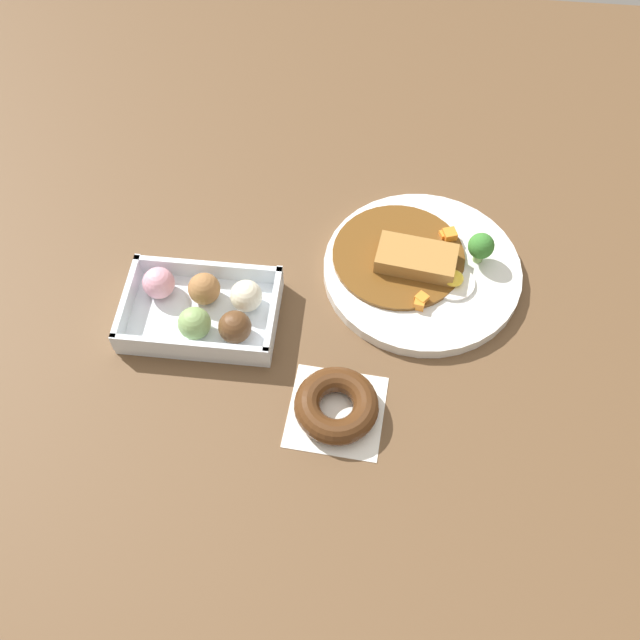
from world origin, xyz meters
name	(u,v)px	position (x,y,z in m)	size (l,w,h in m)	color
ground_plane	(345,330)	(0.00, 0.00, 0.00)	(1.60, 1.60, 0.00)	brown
curry_plate	(421,267)	(-0.10, -0.11, 0.01)	(0.28, 0.28, 0.07)	white
donut_box	(204,309)	(0.19, 0.00, 0.02)	(0.21, 0.14, 0.06)	silver
chocolate_ring_donut	(333,405)	(0.00, 0.12, 0.02)	(0.13, 0.13, 0.04)	white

